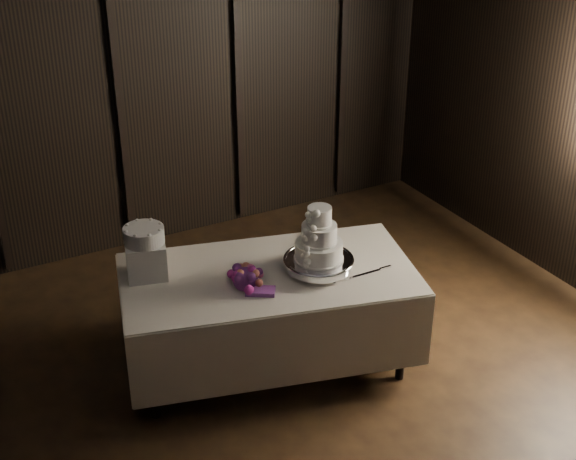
# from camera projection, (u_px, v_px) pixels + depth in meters

# --- Properties ---
(room) EXTENTS (6.08, 7.08, 3.08)m
(room) POSITION_uv_depth(u_px,v_px,m) (333.00, 276.00, 3.95)
(room) COLOR black
(room) RESTS_ON ground
(display_table) EXTENTS (2.19, 1.51, 0.76)m
(display_table) POSITION_uv_depth(u_px,v_px,m) (269.00, 315.00, 5.58)
(display_table) COLOR silver
(display_table) RESTS_ON ground
(cake_stand) EXTENTS (0.54, 0.54, 0.09)m
(cake_stand) POSITION_uv_depth(u_px,v_px,m) (319.00, 265.00, 5.43)
(cake_stand) COLOR silver
(cake_stand) RESTS_ON display_table
(wedding_cake) EXTENTS (0.37, 0.32, 0.39)m
(wedding_cake) POSITION_uv_depth(u_px,v_px,m) (317.00, 241.00, 5.31)
(wedding_cake) COLOR white
(wedding_cake) RESTS_ON cake_stand
(bouquet) EXTENTS (0.47, 0.50, 0.19)m
(bouquet) POSITION_uv_depth(u_px,v_px,m) (245.00, 278.00, 5.24)
(bouquet) COLOR #E0598F
(bouquet) RESTS_ON display_table
(box_pedestal) EXTENTS (0.32, 0.32, 0.25)m
(box_pedestal) POSITION_uv_depth(u_px,v_px,m) (146.00, 259.00, 5.34)
(box_pedestal) COLOR white
(box_pedestal) RESTS_ON display_table
(small_cake) EXTENTS (0.32, 0.32, 0.11)m
(small_cake) POSITION_uv_depth(u_px,v_px,m) (144.00, 235.00, 5.26)
(small_cake) COLOR white
(small_cake) RESTS_ON box_pedestal
(cake_knife) EXTENTS (0.37, 0.03, 0.01)m
(cake_knife) POSITION_uv_depth(u_px,v_px,m) (362.00, 275.00, 5.39)
(cake_knife) COLOR silver
(cake_knife) RESTS_ON display_table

